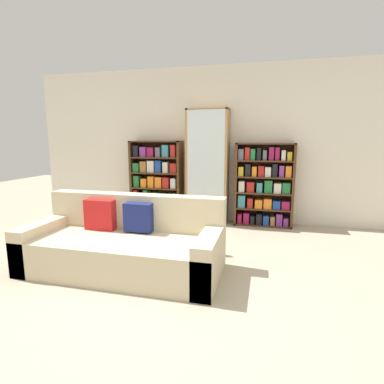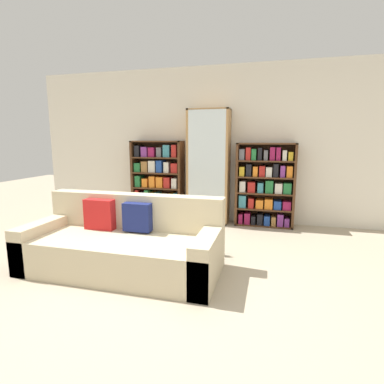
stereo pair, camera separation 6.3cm
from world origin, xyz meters
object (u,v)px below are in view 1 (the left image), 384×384
at_px(bookshelf_left, 157,181).
at_px(wine_bottle, 216,243).
at_px(display_cabinet, 208,167).
at_px(bookshelf_right, 264,186).
at_px(couch, 125,245).

distance_m(bookshelf_left, wine_bottle, 2.13).
relative_size(display_cabinet, bookshelf_right, 1.40).
bearing_deg(wine_bottle, display_cabinet, 105.00).
relative_size(couch, wine_bottle, 5.94).
bearing_deg(wine_bottle, bookshelf_right, 70.27).
height_order(couch, bookshelf_right, bookshelf_right).
distance_m(bookshelf_right, wine_bottle, 1.72).
distance_m(bookshelf_left, bookshelf_right, 1.92).
height_order(couch, wine_bottle, couch).
bearing_deg(bookshelf_left, display_cabinet, -0.98).
height_order(display_cabinet, bookshelf_right, display_cabinet).
relative_size(bookshelf_right, wine_bottle, 3.83).
distance_m(couch, wine_bottle, 1.14).
height_order(bookshelf_right, wine_bottle, bookshelf_right).
distance_m(display_cabinet, bookshelf_right, 1.00).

